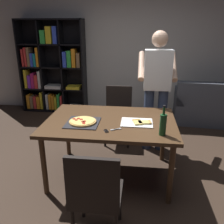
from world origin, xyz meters
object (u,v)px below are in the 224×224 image
at_px(bookshelf, 52,70).
at_px(pepperoni_pizza_on_tray, 83,122).
at_px(person_serving_pizza, 157,86).
at_px(couch, 220,108).
at_px(chair_near_camera, 95,193).
at_px(wine_bottle, 163,124).
at_px(kitchen_scissors, 110,130).
at_px(chair_far_side, 118,111).
at_px(dining_table, 111,126).

distance_m(bookshelf, pepperoni_pizza_on_tray, 2.81).
bearing_deg(pepperoni_pizza_on_tray, person_serving_pizza, 46.11).
bearing_deg(couch, chair_near_camera, -122.29).
bearing_deg(wine_bottle, chair_near_camera, -130.40).
bearing_deg(pepperoni_pizza_on_tray, bookshelf, 117.10).
relative_size(wine_bottle, kitchen_scissors, 1.63).
height_order(couch, person_serving_pizza, person_serving_pizza).
bearing_deg(person_serving_pizza, chair_far_side, 158.98).
xyz_separation_m(chair_near_camera, pepperoni_pizza_on_tray, (-0.31, 0.89, 0.25)).
xyz_separation_m(person_serving_pizza, kitchen_scissors, (-0.54, -1.09, -0.24)).
bearing_deg(person_serving_pizza, bookshelf, 143.69).
relative_size(bookshelf, wine_bottle, 6.17).
bearing_deg(pepperoni_pizza_on_tray, wine_bottle, -13.43).
distance_m(bookshelf, kitchen_scissors, 3.13).
xyz_separation_m(dining_table, person_serving_pizza, (0.57, 0.79, 0.32)).
relative_size(chair_near_camera, person_serving_pizza, 0.51).
height_order(bookshelf, person_serving_pizza, bookshelf).
relative_size(chair_far_side, person_serving_pizza, 0.51).
distance_m(dining_table, bookshelf, 2.87).
bearing_deg(bookshelf, person_serving_pizza, -36.31).
relative_size(dining_table, bookshelf, 0.78).
height_order(dining_table, chair_far_side, chair_far_side).
height_order(chair_near_camera, pepperoni_pizza_on_tray, chair_near_camera).
bearing_deg(chair_far_side, pepperoni_pizza_on_tray, -105.13).
relative_size(chair_far_side, kitchen_scissors, 4.65).
xyz_separation_m(chair_far_side, pepperoni_pizza_on_tray, (-0.31, -1.13, 0.25)).
relative_size(couch, bookshelf, 0.91).
distance_m(bookshelf, wine_bottle, 3.47).
distance_m(wine_bottle, kitchen_scissors, 0.56).
relative_size(couch, kitchen_scissors, 9.16).
distance_m(chair_far_side, kitchen_scissors, 1.33).
height_order(chair_near_camera, couch, chair_near_camera).
relative_size(dining_table, kitchen_scissors, 7.89).
bearing_deg(chair_far_side, dining_table, -90.00).
bearing_deg(couch, bookshelf, 173.60).
xyz_separation_m(person_serving_pizza, pepperoni_pizza_on_tray, (-0.88, -0.91, -0.23)).
distance_m(dining_table, pepperoni_pizza_on_tray, 0.34).
distance_m(dining_table, person_serving_pizza, 1.03).
height_order(dining_table, person_serving_pizza, person_serving_pizza).
bearing_deg(chair_near_camera, wine_bottle, 49.60).
bearing_deg(pepperoni_pizza_on_tray, chair_near_camera, -70.91).
xyz_separation_m(chair_near_camera, couch, (1.89, 3.00, -0.21)).
distance_m(person_serving_pizza, kitchen_scissors, 1.24).
distance_m(couch, pepperoni_pizza_on_tray, 3.08).
bearing_deg(chair_far_side, wine_bottle, -66.85).
height_order(bookshelf, wine_bottle, bookshelf).
xyz_separation_m(bookshelf, person_serving_pizza, (2.16, -1.59, 0.09)).
relative_size(couch, pepperoni_pizza_on_tray, 4.77).
height_order(dining_table, couch, couch).
xyz_separation_m(pepperoni_pizza_on_tray, wine_bottle, (0.88, -0.21, 0.10)).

